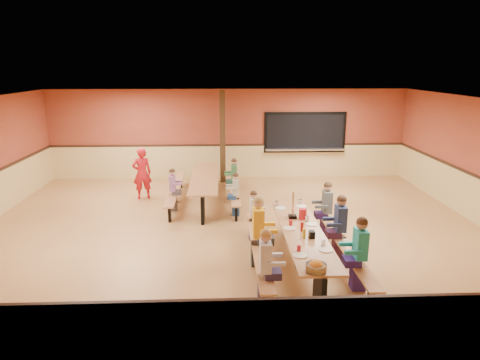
{
  "coord_description": "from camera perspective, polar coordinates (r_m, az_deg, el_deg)",
  "views": [
    {
      "loc": [
        -0.21,
        -9.35,
        3.75
      ],
      "look_at": [
        0.19,
        0.31,
        1.15
      ],
      "focal_mm": 32.0,
      "sensor_mm": 36.0,
      "label": 1
    }
  ],
  "objects": [
    {
      "name": "seated_child_navy_right",
      "position": [
        8.75,
        13.18,
        -6.16
      ],
      "size": [
        0.41,
        0.33,
        1.29
      ],
      "primitive_type": null,
      "color": "navy",
      "rests_on": "ground"
    },
    {
      "name": "seated_child_purple_sec",
      "position": [
        11.42,
        -8.96,
        -1.34
      ],
      "size": [
        0.33,
        0.27,
        1.13
      ],
      "primitive_type": null,
      "color": "#965D93",
      "rests_on": "ground"
    },
    {
      "name": "cafeteria_table_main",
      "position": [
        8.27,
        8.25,
        -8.05
      ],
      "size": [
        1.91,
        3.7,
        0.74
      ],
      "color": "#A76D42",
      "rests_on": "ground"
    },
    {
      "name": "seated_child_teal_right",
      "position": [
        7.65,
        15.66,
        -9.5
      ],
      "size": [
        0.41,
        0.33,
        1.29
      ],
      "primitive_type": null,
      "color": "teal",
      "rests_on": "ground"
    },
    {
      "name": "kitchen_pass_through",
      "position": [
        14.76,
        8.65,
        6.07
      ],
      "size": [
        2.78,
        0.28,
        1.38
      ],
      "color": "black",
      "rests_on": "ground"
    },
    {
      "name": "ground",
      "position": [
        10.08,
        -1.04,
        -6.8
      ],
      "size": [
        12.0,
        12.0,
        0.0
      ],
      "primitive_type": "plane",
      "color": "#A06C3C",
      "rests_on": "ground"
    },
    {
      "name": "napkin_dispenser",
      "position": [
        7.87,
        9.55,
        -7.15
      ],
      "size": [
        0.1,
        0.14,
        0.13
      ],
      "primitive_type": "cube",
      "color": "black",
      "rests_on": "cafeteria_table_main"
    },
    {
      "name": "place_settings",
      "position": [
        8.17,
        8.32,
        -6.32
      ],
      "size": [
        0.65,
        3.3,
        0.11
      ],
      "primitive_type": null,
      "color": "beige",
      "rests_on": "cafeteria_table_main"
    },
    {
      "name": "punch_pitcher",
      "position": [
        8.74,
        8.36,
        -4.5
      ],
      "size": [
        0.16,
        0.16,
        0.22
      ],
      "primitive_type": "cylinder",
      "color": "red",
      "rests_on": "cafeteria_table_main"
    },
    {
      "name": "seated_adult_yellow",
      "position": [
        8.22,
        2.44,
        -6.87
      ],
      "size": [
        0.45,
        0.37,
        1.37
      ],
      "primitive_type": null,
      "color": "yellow",
      "rests_on": "ground"
    },
    {
      "name": "chip_bowl",
      "position": [
        6.67,
        10.13,
        -11.32
      ],
      "size": [
        0.32,
        0.32,
        0.15
      ],
      "primitive_type": null,
      "color": "#FFA428",
      "rests_on": "cafeteria_table_main"
    },
    {
      "name": "table_paddle",
      "position": [
        8.77,
        7.03,
        -4.2
      ],
      "size": [
        0.16,
        0.16,
        0.56
      ],
      "color": "black",
      "rests_on": "cafeteria_table_main"
    },
    {
      "name": "seated_child_char_right",
      "position": [
        9.76,
        11.48,
        -3.93
      ],
      "size": [
        0.39,
        0.32,
        1.25
      ],
      "primitive_type": null,
      "color": "#4D5558",
      "rests_on": "ground"
    },
    {
      "name": "standing_woman",
      "position": [
        12.61,
        -12.93,
        0.88
      ],
      "size": [
        0.63,
        0.52,
        1.49
      ],
      "primitive_type": "imported",
      "rotation": [
        0.0,
        0.0,
        3.48
      ],
      "color": "red",
      "rests_on": "ground"
    },
    {
      "name": "condiment_ketchup",
      "position": [
        8.14,
        8.26,
        -6.19
      ],
      "size": [
        0.06,
        0.06,
        0.17
      ],
      "primitive_type": "cylinder",
      "color": "#B2140F",
      "rests_on": "cafeteria_table_main"
    },
    {
      "name": "condiment_mustard",
      "position": [
        7.84,
        8.53,
        -7.05
      ],
      "size": [
        0.06,
        0.06,
        0.17
      ],
      "primitive_type": "cylinder",
      "color": "yellow",
      "rests_on": "cafeteria_table_main"
    },
    {
      "name": "seated_child_grey_left",
      "position": [
        9.43,
        1.79,
        -4.77
      ],
      "size": [
        0.32,
        0.26,
        1.1
      ],
      "primitive_type": null,
      "color": "silver",
      "rests_on": "ground"
    },
    {
      "name": "seated_child_tan_sec",
      "position": [
        10.92,
        -0.58,
        -1.96
      ],
      "size": [
        0.32,
        0.26,
        1.11
      ],
      "primitive_type": null,
      "color": "#AFAD8F",
      "rests_on": "ground"
    },
    {
      "name": "cafeteria_table_second",
      "position": [
        12.05,
        -4.69,
        -0.52
      ],
      "size": [
        1.91,
        3.7,
        0.74
      ],
      "color": "#A76D42",
      "rests_on": "ground"
    },
    {
      "name": "room_envelope",
      "position": [
        9.84,
        -1.06,
        -3.07
      ],
      "size": [
        12.04,
        10.04,
        3.02
      ],
      "color": "brown",
      "rests_on": "ground"
    },
    {
      "name": "seated_child_green_sec",
      "position": [
        12.28,
        -0.8,
        0.13
      ],
      "size": [
        0.35,
        0.29,
        1.18
      ],
      "primitive_type": null,
      "color": "#346A3E",
      "rests_on": "ground"
    },
    {
      "name": "seated_child_white_left",
      "position": [
        6.99,
        3.39,
        -11.54
      ],
      "size": [
        0.39,
        0.32,
        1.25
      ],
      "primitive_type": null,
      "color": "silver",
      "rests_on": "ground"
    },
    {
      "name": "structural_post",
      "position": [
        13.93,
        -2.34,
        5.74
      ],
      "size": [
        0.18,
        0.18,
        3.0
      ],
      "primitive_type": "cube",
      "color": "#312010",
      "rests_on": "ground"
    }
  ]
}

